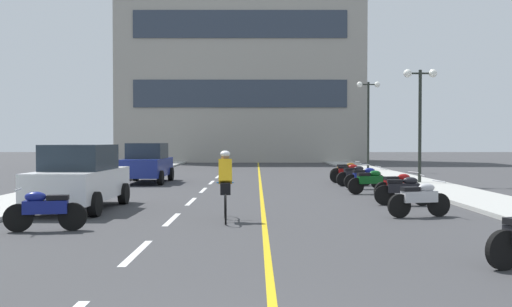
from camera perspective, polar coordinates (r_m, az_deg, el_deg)
name	(u,v)px	position (r m, az deg, el deg)	size (l,w,h in m)	color
ground_plane	(256,184)	(24.56, -0.04, -3.18)	(140.00, 140.00, 0.00)	#38383A
curb_left	(111,178)	(28.49, -14.68, -2.48)	(2.40, 72.00, 0.12)	#A8A8A3
curb_right	(400,178)	(28.46, 14.65, -2.49)	(2.40, 72.00, 0.12)	#A8A8A3
lane_dash_1	(138,252)	(9.89, -12.10, -9.93)	(0.14, 2.20, 0.01)	silver
lane_dash_2	(173,219)	(13.77, -8.56, -6.73)	(0.14, 2.20, 0.01)	silver
lane_dash_3	(192,201)	(17.71, -6.60, -4.93)	(0.14, 2.20, 0.01)	silver
lane_dash_4	(204,190)	(21.67, -5.37, -3.78)	(0.14, 2.20, 0.01)	silver
lane_dash_5	(212,182)	(25.64, -4.52, -2.99)	(0.14, 2.20, 0.01)	silver
lane_dash_6	(218,177)	(29.62, -3.89, -2.41)	(0.14, 2.20, 0.01)	silver
lane_dash_7	(223,172)	(33.60, -3.42, -1.97)	(0.14, 2.20, 0.01)	silver
lane_dash_8	(227,169)	(37.59, -3.04, -1.62)	(0.14, 2.20, 0.01)	silver
lane_dash_9	(230,166)	(41.58, -2.74, -1.34)	(0.14, 2.20, 0.01)	silver
lane_dash_10	(232,164)	(45.57, -2.49, -1.10)	(0.14, 2.20, 0.01)	silver
lane_dash_11	(234,162)	(49.56, -2.28, -0.91)	(0.14, 2.20, 0.01)	silver
centre_line_yellow	(261,179)	(27.55, 0.50, -2.69)	(0.12, 66.00, 0.01)	gold
office_building	(242,54)	(53.08, -1.43, 10.17)	(22.28, 8.02, 20.20)	#9E998E
street_lamp_mid	(421,99)	(25.17, 16.65, 5.39)	(1.46, 0.36, 4.92)	black
street_lamp_far	(369,106)	(35.28, 11.60, 4.83)	(1.46, 0.36, 5.50)	black
parked_car_near	(81,177)	(16.18, -17.56, -2.33)	(1.99, 4.24, 1.82)	black
parked_car_mid	(148,163)	(25.85, -11.03, -0.95)	(1.94, 4.21, 1.82)	black
motorcycle_2	(46,209)	(12.62, -20.83, -5.39)	(1.69, 0.62, 0.92)	black
motorcycle_3	(421,199)	(14.56, 16.61, -4.47)	(1.68, 0.67, 0.92)	black
motorcycle_4	(405,190)	(17.04, 15.08, -3.62)	(1.70, 0.60, 0.92)	black
motorcycle_5	(399,186)	(18.58, 14.57, -3.22)	(1.67, 0.71, 0.92)	black
motorcycle_6	(371,181)	(20.43, 11.79, -2.79)	(1.68, 0.67, 0.92)	black
motorcycle_7	(366,177)	(22.42, 11.27, -2.43)	(1.70, 0.60, 0.92)	black
motorcycle_8	(356,175)	(23.99, 10.25, -2.18)	(1.65, 0.76, 0.92)	black
motorcycle_9	(350,173)	(25.52, 9.64, -1.97)	(1.70, 0.60, 0.92)	black
motorcycle_10	(348,171)	(27.42, 9.46, -1.74)	(1.69, 0.62, 0.92)	black
cyclist_rider	(226,184)	(13.31, -3.09, -3.17)	(0.42, 1.77, 1.71)	black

